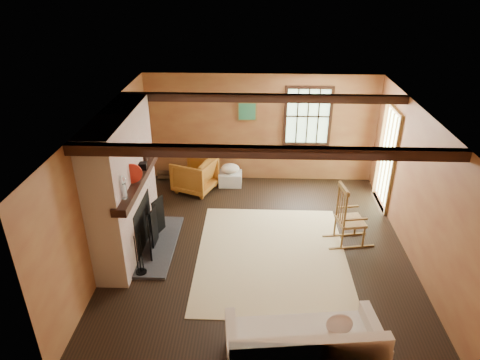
{
  "coord_description": "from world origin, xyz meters",
  "views": [
    {
      "loc": [
        -0.1,
        -6.09,
        4.41
      ],
      "look_at": [
        -0.36,
        0.4,
        1.13
      ],
      "focal_mm": 32.0,
      "sensor_mm": 36.0,
      "label": 1
    }
  ],
  "objects_px": {
    "rocking_chair": "(348,219)",
    "sofa": "(304,350)",
    "fireplace": "(125,190)",
    "armchair": "(195,175)",
    "laundry_basket": "(230,179)"
  },
  "relations": [
    {
      "from": "rocking_chair",
      "to": "armchair",
      "type": "xyz_separation_m",
      "value": [
        -2.93,
        1.85,
        -0.11
      ]
    },
    {
      "from": "sofa",
      "to": "laundry_basket",
      "type": "distance_m",
      "value": 4.93
    },
    {
      "from": "laundry_basket",
      "to": "fireplace",
      "type": "bearing_deg",
      "value": -123.37
    },
    {
      "from": "rocking_chair",
      "to": "laundry_basket",
      "type": "bearing_deg",
      "value": 36.35
    },
    {
      "from": "laundry_basket",
      "to": "sofa",
      "type": "bearing_deg",
      "value": -76.14
    },
    {
      "from": "fireplace",
      "to": "armchair",
      "type": "bearing_deg",
      "value": 68.78
    },
    {
      "from": "rocking_chair",
      "to": "laundry_basket",
      "type": "distance_m",
      "value": 3.06
    },
    {
      "from": "rocking_chair",
      "to": "sofa",
      "type": "height_order",
      "value": "rocking_chair"
    },
    {
      "from": "sofa",
      "to": "laundry_basket",
      "type": "bearing_deg",
      "value": 97.43
    },
    {
      "from": "rocking_chair",
      "to": "laundry_basket",
      "type": "height_order",
      "value": "rocking_chair"
    },
    {
      "from": "sofa",
      "to": "laundry_basket",
      "type": "xyz_separation_m",
      "value": [
        -1.18,
        4.79,
        -0.12
      ]
    },
    {
      "from": "rocking_chair",
      "to": "sofa",
      "type": "bearing_deg",
      "value": 150.05
    },
    {
      "from": "fireplace",
      "to": "rocking_chair",
      "type": "relative_size",
      "value": 2.13
    },
    {
      "from": "laundry_basket",
      "to": "armchair",
      "type": "relative_size",
      "value": 0.62
    },
    {
      "from": "fireplace",
      "to": "sofa",
      "type": "bearing_deg",
      "value": -41.08
    }
  ]
}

